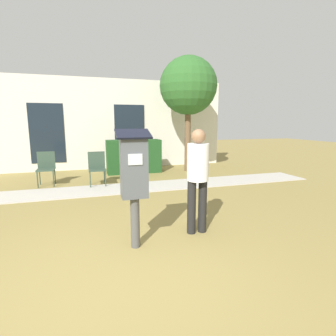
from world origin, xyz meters
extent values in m
plane|color=olive|center=(0.00, 0.00, 0.00)|extent=(40.00, 40.00, 0.00)
cube|color=#B7B2A8|center=(0.00, 3.96, 0.01)|extent=(12.00, 1.10, 0.02)
cube|color=silver|center=(0.00, 7.25, 1.60)|extent=(10.00, 0.24, 3.20)
cube|color=#19232D|center=(-1.40, 7.12, 1.30)|extent=(1.10, 0.02, 2.00)
cube|color=#19232D|center=(1.40, 7.12, 1.30)|extent=(1.10, 0.02, 2.00)
cylinder|color=#4C4C4C|center=(0.40, 0.74, 0.35)|extent=(0.12, 0.12, 0.70)
cube|color=#4C5156|center=(0.40, 0.74, 1.10)|extent=(0.34, 0.22, 0.80)
cube|color=silver|center=(0.40, 0.63, 1.22)|extent=(0.18, 0.01, 0.14)
cube|color=black|center=(0.40, 0.74, 1.53)|extent=(0.44, 0.31, 0.12)
cylinder|color=black|center=(1.30, 0.93, 0.41)|extent=(0.13, 0.13, 0.82)
cylinder|color=black|center=(1.48, 0.93, 0.41)|extent=(0.13, 0.13, 0.82)
cylinder|color=white|center=(1.39, 0.93, 1.09)|extent=(0.32, 0.32, 0.55)
sphere|color=#8C6647|center=(1.39, 0.93, 1.48)|extent=(0.21, 0.21, 0.21)
cylinder|color=#334738|center=(-1.41, 4.69, 0.21)|extent=(0.03, 0.03, 0.42)
cylinder|color=#334738|center=(-1.03, 4.69, 0.21)|extent=(0.03, 0.03, 0.42)
cylinder|color=#334738|center=(-1.41, 5.07, 0.21)|extent=(0.03, 0.03, 0.42)
cylinder|color=#334738|center=(-1.03, 5.07, 0.21)|extent=(0.03, 0.03, 0.42)
cube|color=#334738|center=(-1.22, 4.88, 0.44)|extent=(0.44, 0.44, 0.04)
cube|color=#334738|center=(-1.22, 5.09, 0.68)|extent=(0.44, 0.04, 0.44)
cylinder|color=#334738|center=(-0.11, 4.28, 0.21)|extent=(0.03, 0.03, 0.42)
cylinder|color=#334738|center=(0.27, 4.28, 0.21)|extent=(0.03, 0.03, 0.42)
cylinder|color=#334738|center=(-0.11, 4.66, 0.21)|extent=(0.03, 0.03, 0.42)
cylinder|color=#334738|center=(0.27, 4.66, 0.21)|extent=(0.03, 0.03, 0.42)
cube|color=#334738|center=(0.08, 4.47, 0.44)|extent=(0.44, 0.44, 0.04)
cube|color=#334738|center=(0.08, 4.67, 0.68)|extent=(0.44, 0.04, 0.44)
cube|color=#1E471E|center=(1.34, 6.04, 0.55)|extent=(1.77, 0.60, 1.10)
cylinder|color=brown|center=(3.16, 5.81, 1.10)|extent=(0.20, 0.20, 2.20)
sphere|color=#2D6028|center=(3.16, 5.81, 2.87)|extent=(1.90, 1.90, 1.90)
camera|label=1|loc=(-0.18, -2.57, 1.68)|focal=28.00mm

